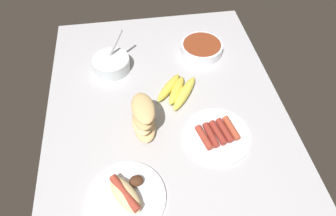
{
  "coord_description": "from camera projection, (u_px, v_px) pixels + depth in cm",
  "views": [
    {
      "loc": [
        -66.43,
        9.35,
        86.0
      ],
      "look_at": [
        -1.52,
        -0.43,
        3.0
      ],
      "focal_mm": 30.68,
      "sensor_mm": 36.0,
      "label": 1
    }
  ],
  "objects": [
    {
      "name": "bread_stack",
      "position": [
        144.0,
        117.0,
        0.98
      ],
      "size": [
        14.76,
        9.18,
        14.4
      ],
      "color": "#DBB77A",
      "rests_on": "ground_plane"
    },
    {
      "name": "plate_hotdog_assembled",
      "position": [
        126.0,
        196.0,
        0.86
      ],
      "size": [
        24.29,
        24.29,
        5.61
      ],
      "color": "white",
      "rests_on": "ground_plane"
    },
    {
      "name": "ground_plane",
      "position": [
        166.0,
        112.0,
        1.1
      ],
      "size": [
        120.0,
        90.0,
        3.0
      ],
      "primitive_type": "cube",
      "color": "#B2B2B7"
    },
    {
      "name": "bowl_coleslaw",
      "position": [
        112.0,
        63.0,
        1.21
      ],
      "size": [
        15.34,
        15.34,
        15.35
      ],
      "color": "silver",
      "rests_on": "ground_plane"
    },
    {
      "name": "banana_bunch",
      "position": [
        177.0,
        91.0,
        1.13
      ],
      "size": [
        20.26,
        19.15,
        3.65
      ],
      "color": "#E5D14C",
      "rests_on": "ground_plane"
    },
    {
      "name": "plate_sausages",
      "position": [
        217.0,
        134.0,
        1.01
      ],
      "size": [
        23.64,
        23.64,
        3.43
      ],
      "color": "white",
      "rests_on": "ground_plane"
    },
    {
      "name": "bowl_chili",
      "position": [
        202.0,
        48.0,
        1.28
      ],
      "size": [
        18.61,
        18.61,
        4.48
      ],
      "color": "white",
      "rests_on": "ground_plane"
    }
  ]
}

